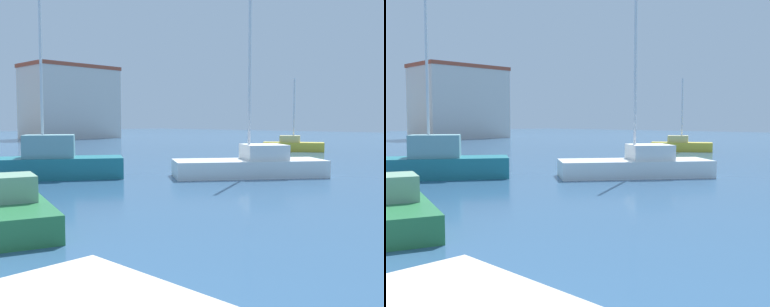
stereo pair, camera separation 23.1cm
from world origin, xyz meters
TOP-DOWN VIEW (x-y plane):
  - water at (15.00, 20.00)m, footprint 160.00×160.00m
  - sailboat_white_distant_east at (15.85, 6.51)m, footprint 6.87×6.01m
  - motorboat_green_behind_lamppost at (3.88, 4.90)m, footprint 3.05×5.21m
  - sailboat_yellow_mid_harbor at (32.09, 14.25)m, footprint 3.87×5.07m
  - sailboat_teal_distant_north at (8.96, 12.69)m, footprint 6.89×5.55m
  - harbor_office at (33.95, 51.39)m, footprint 12.47×7.35m

SIDE VIEW (x-z plane):
  - water at x=15.00m, z-range 0.00..0.00m
  - motorboat_green_behind_lamppost at x=3.88m, z-range -0.22..1.03m
  - sailboat_yellow_mid_harbor at x=32.09m, z-range -2.50..3.49m
  - sailboat_white_distant_east at x=15.85m, z-range -3.73..4.81m
  - sailboat_teal_distant_north at x=8.96m, z-range -4.29..5.69m
  - harbor_office at x=33.95m, z-range 0.01..10.20m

